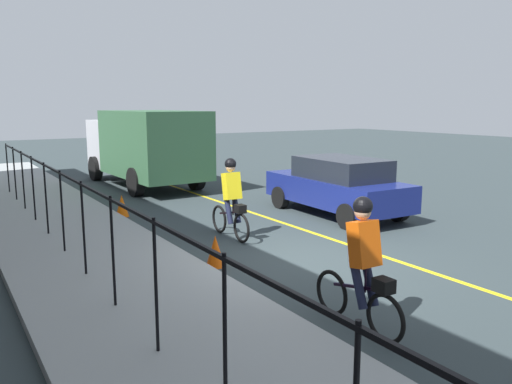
{
  "coord_description": "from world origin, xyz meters",
  "views": [
    {
      "loc": [
        -7.58,
        5.82,
        3.0
      ],
      "look_at": [
        2.22,
        -0.41,
        1.0
      ],
      "focal_mm": 35.75,
      "sensor_mm": 36.0,
      "label": 1
    }
  ],
  "objects_px": {
    "cyclist_lead": "(231,199)",
    "box_truck_background": "(145,144)",
    "traffic_cone_far": "(122,206)",
    "traffic_cone_near": "(215,251)",
    "cyclist_follow": "(362,265)",
    "patrol_sedan": "(338,185)"
  },
  "relations": [
    {
      "from": "cyclist_lead",
      "to": "box_truck_background",
      "type": "bearing_deg",
      "value": -6.33
    },
    {
      "from": "traffic_cone_far",
      "to": "traffic_cone_near",
      "type": "bearing_deg",
      "value": -178.83
    },
    {
      "from": "cyclist_follow",
      "to": "patrol_sedan",
      "type": "xyz_separation_m",
      "value": [
        5.71,
        -4.61,
        -0.09
      ]
    },
    {
      "from": "cyclist_lead",
      "to": "traffic_cone_near",
      "type": "xyz_separation_m",
      "value": [
        -1.62,
        1.28,
        -0.61
      ]
    },
    {
      "from": "cyclist_lead",
      "to": "cyclist_follow",
      "type": "xyz_separation_m",
      "value": [
        -5.08,
        0.92,
        0.0
      ]
    },
    {
      "from": "cyclist_lead",
      "to": "patrol_sedan",
      "type": "xyz_separation_m",
      "value": [
        0.63,
        -3.69,
        -0.09
      ]
    },
    {
      "from": "patrol_sedan",
      "to": "traffic_cone_near",
      "type": "height_order",
      "value": "patrol_sedan"
    },
    {
      "from": "cyclist_lead",
      "to": "traffic_cone_near",
      "type": "distance_m",
      "value": 2.15
    },
    {
      "from": "box_truck_background",
      "to": "traffic_cone_far",
      "type": "relative_size",
      "value": 11.42
    },
    {
      "from": "cyclist_lead",
      "to": "patrol_sedan",
      "type": "distance_m",
      "value": 3.75
    },
    {
      "from": "traffic_cone_near",
      "to": "traffic_cone_far",
      "type": "bearing_deg",
      "value": 1.17
    },
    {
      "from": "traffic_cone_near",
      "to": "cyclist_follow",
      "type": "bearing_deg",
      "value": -174.04
    },
    {
      "from": "cyclist_lead",
      "to": "box_truck_background",
      "type": "relative_size",
      "value": 0.27
    },
    {
      "from": "cyclist_lead",
      "to": "traffic_cone_far",
      "type": "relative_size",
      "value": 3.07
    },
    {
      "from": "patrol_sedan",
      "to": "box_truck_background",
      "type": "height_order",
      "value": "box_truck_background"
    },
    {
      "from": "traffic_cone_near",
      "to": "box_truck_background",
      "type": "bearing_deg",
      "value": -13.3
    },
    {
      "from": "patrol_sedan",
      "to": "cyclist_lead",
      "type": "bearing_deg",
      "value": 101.56
    },
    {
      "from": "patrol_sedan",
      "to": "traffic_cone_near",
      "type": "distance_m",
      "value": 5.48
    },
    {
      "from": "box_truck_background",
      "to": "traffic_cone_far",
      "type": "bearing_deg",
      "value": 150.85
    },
    {
      "from": "box_truck_background",
      "to": "patrol_sedan",
      "type": "bearing_deg",
      "value": -162.66
    },
    {
      "from": "traffic_cone_far",
      "to": "box_truck_background",
      "type": "bearing_deg",
      "value": -27.41
    },
    {
      "from": "cyclist_follow",
      "to": "patrol_sedan",
      "type": "relative_size",
      "value": 0.41
    }
  ]
}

